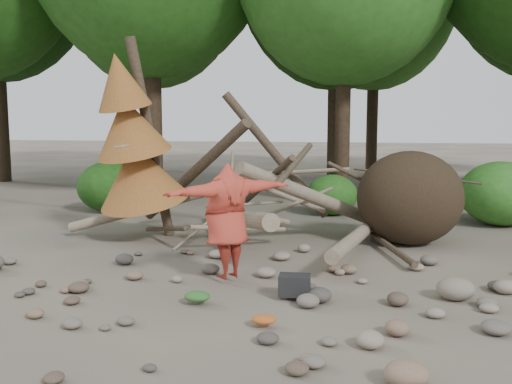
# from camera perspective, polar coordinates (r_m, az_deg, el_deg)

# --- Properties ---
(ground) EXTENTS (120.00, 120.00, 0.00)m
(ground) POSITION_cam_1_polar(r_m,az_deg,el_deg) (8.48, -0.89, -10.72)
(ground) COLOR #514C44
(ground) RESTS_ON ground
(deadfall_pile) EXTENTS (8.55, 5.24, 3.30)m
(deadfall_pile) POSITION_cam_1_polar(r_m,az_deg,el_deg) (12.26, 12.44, -0.74)
(deadfall_pile) COLOR #332619
(deadfall_pile) RESTS_ON ground
(dead_conifer) EXTENTS (2.06, 2.16, 4.35)m
(dead_conifer) POSITION_cam_1_polar(r_m,az_deg,el_deg) (12.24, -12.14, 4.71)
(dead_conifer) COLOR #4C3F30
(dead_conifer) RESTS_ON ground
(bush_left) EXTENTS (1.80, 1.80, 1.44)m
(bush_left) POSITION_cam_1_polar(r_m,az_deg,el_deg) (16.80, -14.47, 0.52)
(bush_left) COLOR #205216
(bush_left) RESTS_ON ground
(bush_mid) EXTENTS (1.40, 1.40, 1.12)m
(bush_mid) POSITION_cam_1_polar(r_m,az_deg,el_deg) (15.86, 7.62, -0.28)
(bush_mid) COLOR #2B681E
(bush_mid) RESTS_ON ground
(bush_right) EXTENTS (2.00, 2.00, 1.60)m
(bush_right) POSITION_cam_1_polar(r_m,az_deg,el_deg) (15.39, 23.28, -0.13)
(bush_right) COLOR #367C26
(bush_right) RESTS_ON ground
(frisbee_thrower) EXTENTS (2.88, 2.05, 2.15)m
(frisbee_thrower) POSITION_cam_1_polar(r_m,az_deg,el_deg) (9.14, -2.95, -2.89)
(frisbee_thrower) COLOR #B03627
(frisbee_thrower) RESTS_ON ground
(backpack) EXTENTS (0.47, 0.32, 0.30)m
(backpack) POSITION_cam_1_polar(r_m,az_deg,el_deg) (8.48, 3.86, -9.65)
(backpack) COLOR black
(backpack) RESTS_ON ground
(cloth_green) EXTENTS (0.38, 0.31, 0.14)m
(cloth_green) POSITION_cam_1_polar(r_m,az_deg,el_deg) (8.29, -5.89, -10.66)
(cloth_green) COLOR #2C5E25
(cloth_green) RESTS_ON ground
(cloth_orange) EXTENTS (0.31, 0.26, 0.11)m
(cloth_orange) POSITION_cam_1_polar(r_m,az_deg,el_deg) (7.40, 0.78, -12.99)
(cloth_orange) COLOR #A64F1C
(cloth_orange) RESTS_ON ground
(boulder_front_right) EXTENTS (0.44, 0.40, 0.26)m
(boulder_front_right) POSITION_cam_1_polar(r_m,az_deg,el_deg) (6.06, 14.81, -17.19)
(boulder_front_right) COLOR #836752
(boulder_front_right) RESTS_ON ground
(boulder_mid_right) EXTENTS (0.55, 0.49, 0.33)m
(boulder_mid_right) POSITION_cam_1_polar(r_m,az_deg,el_deg) (8.92, 19.33, -9.12)
(boulder_mid_right) COLOR gray
(boulder_mid_right) RESTS_ON ground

